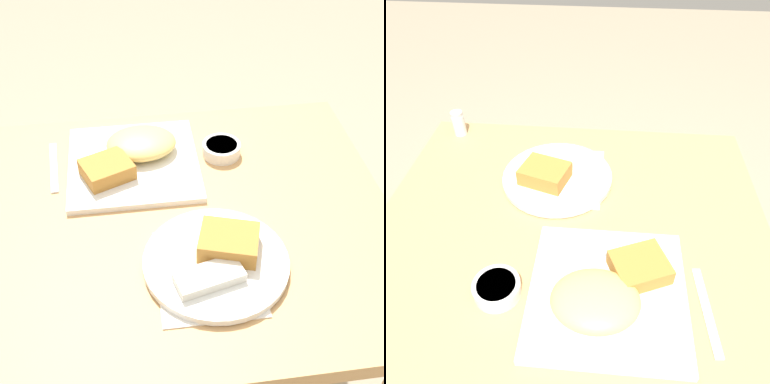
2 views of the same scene
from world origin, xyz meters
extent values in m
plane|color=gray|center=(0.00, 0.00, 0.00)|extent=(8.00, 8.00, 0.00)
cube|color=tan|center=(0.00, 0.00, 0.71)|extent=(0.87, 0.75, 0.04)
cylinder|color=#9F7649|center=(-0.38, 0.32, 0.35)|extent=(0.05, 0.05, 0.69)
cylinder|color=#9F7649|center=(0.38, 0.32, 0.35)|extent=(0.05, 0.05, 0.69)
cube|color=silver|center=(-0.03, 0.15, 0.73)|extent=(0.19, 0.22, 0.00)
cube|color=white|center=(0.09, -0.18, 0.74)|extent=(0.29, 0.29, 0.01)
ellipsoid|color=#EFCC6B|center=(0.06, -0.21, 0.76)|extent=(0.16, 0.13, 0.04)
cube|color=#B77A33|center=(0.14, -0.13, 0.76)|extent=(0.13, 0.12, 0.04)
cylinder|color=white|center=(-0.05, 0.14, 0.74)|extent=(0.27, 0.27, 0.01)
cube|color=#B77A33|center=(-0.08, 0.12, 0.77)|extent=(0.13, 0.11, 0.04)
cube|color=silver|center=(-0.03, 0.19, 0.76)|extent=(0.13, 0.08, 0.02)
cylinder|color=white|center=(-0.12, -0.19, 0.74)|extent=(0.09, 0.09, 0.03)
cylinder|color=#D1B775|center=(-0.12, -0.19, 0.76)|extent=(0.07, 0.07, 0.00)
cylinder|color=white|center=(-0.35, 0.32, 0.76)|extent=(0.03, 0.03, 0.06)
cylinder|color=white|center=(-0.35, 0.32, 0.74)|extent=(0.03, 0.03, 0.03)
cylinder|color=silver|center=(-0.35, 0.32, 0.79)|extent=(0.03, 0.03, 0.01)
cube|color=silver|center=(0.27, -0.19, 0.73)|extent=(0.03, 0.18, 0.00)
camera|label=1|loc=(0.08, 0.77, 1.49)|focal=50.00mm
camera|label=2|loc=(0.07, -0.56, 1.34)|focal=35.00mm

